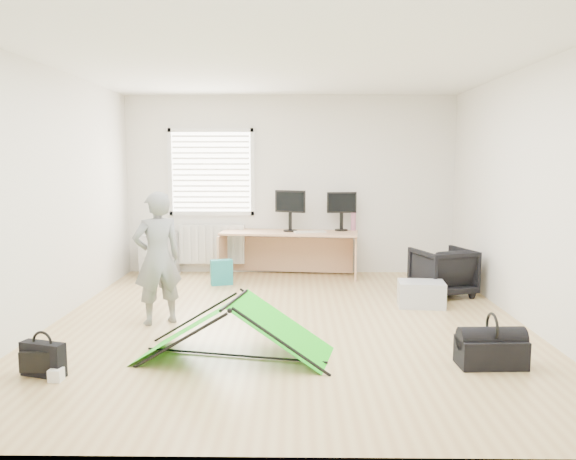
{
  "coord_description": "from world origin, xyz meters",
  "views": [
    {
      "loc": [
        0.09,
        -5.84,
        1.72
      ],
      "look_at": [
        0.0,
        0.4,
        0.95
      ],
      "focal_mm": 35.0,
      "sensor_mm": 36.0,
      "label": 1
    }
  ],
  "objects_px": {
    "filing_cabinet": "(160,255)",
    "thermos": "(353,221)",
    "monitor_left": "(290,216)",
    "laptop_bag": "(43,359)",
    "storage_crate": "(421,294)",
    "monitor_right": "(341,217)",
    "office_chair": "(443,272)",
    "kite": "(235,329)",
    "duffel_bag": "(491,352)",
    "desk": "(289,255)",
    "person": "(158,258)"
  },
  "relations": [
    {
      "from": "filing_cabinet",
      "to": "laptop_bag",
      "type": "bearing_deg",
      "value": -77.38
    },
    {
      "from": "duffel_bag",
      "to": "storage_crate",
      "type": "bearing_deg",
      "value": 92.03
    },
    {
      "from": "monitor_left",
      "to": "person",
      "type": "distance_m",
      "value": 2.81
    },
    {
      "from": "monitor_left",
      "to": "monitor_right",
      "type": "relative_size",
      "value": 1.05
    },
    {
      "from": "monitor_right",
      "to": "office_chair",
      "type": "xyz_separation_m",
      "value": [
        1.2,
        -1.25,
        -0.58
      ]
    },
    {
      "from": "office_chair",
      "to": "laptop_bag",
      "type": "bearing_deg",
      "value": 17.22
    },
    {
      "from": "monitor_left",
      "to": "office_chair",
      "type": "relative_size",
      "value": 0.69
    },
    {
      "from": "laptop_bag",
      "to": "filing_cabinet",
      "type": "bearing_deg",
      "value": 106.97
    },
    {
      "from": "desk",
      "to": "office_chair",
      "type": "xyz_separation_m",
      "value": [
        1.98,
        -1.1,
        -0.03
      ]
    },
    {
      "from": "filing_cabinet",
      "to": "thermos",
      "type": "relative_size",
      "value": 2.34
    },
    {
      "from": "desk",
      "to": "duffel_bag",
      "type": "height_order",
      "value": "desk"
    },
    {
      "from": "monitor_right",
      "to": "duffel_bag",
      "type": "height_order",
      "value": "monitor_right"
    },
    {
      "from": "desk",
      "to": "laptop_bag",
      "type": "distance_m",
      "value": 4.34
    },
    {
      "from": "laptop_bag",
      "to": "storage_crate",
      "type": "bearing_deg",
      "value": 49.12
    },
    {
      "from": "thermos",
      "to": "office_chair",
      "type": "relative_size",
      "value": 0.4
    },
    {
      "from": "monitor_left",
      "to": "laptop_bag",
      "type": "height_order",
      "value": "monitor_left"
    },
    {
      "from": "monitor_right",
      "to": "duffel_bag",
      "type": "bearing_deg",
      "value": -85.53
    },
    {
      "from": "duffel_bag",
      "to": "kite",
      "type": "bearing_deg",
      "value": 172.47
    },
    {
      "from": "person",
      "to": "monitor_right",
      "type": "bearing_deg",
      "value": -159.84
    },
    {
      "from": "kite",
      "to": "storage_crate",
      "type": "height_order",
      "value": "kite"
    },
    {
      "from": "person",
      "to": "desk",
      "type": "bearing_deg",
      "value": -149.34
    },
    {
      "from": "desk",
      "to": "monitor_left",
      "type": "bearing_deg",
      "value": 78.08
    },
    {
      "from": "office_chair",
      "to": "person",
      "type": "distance_m",
      "value": 3.61
    },
    {
      "from": "filing_cabinet",
      "to": "laptop_bag",
      "type": "height_order",
      "value": "filing_cabinet"
    },
    {
      "from": "kite",
      "to": "duffel_bag",
      "type": "relative_size",
      "value": 3.0
    },
    {
      "from": "desk",
      "to": "storage_crate",
      "type": "relative_size",
      "value": 3.74
    },
    {
      "from": "kite",
      "to": "storage_crate",
      "type": "relative_size",
      "value": 3.1
    },
    {
      "from": "monitor_right",
      "to": "person",
      "type": "height_order",
      "value": "person"
    },
    {
      "from": "desk",
      "to": "monitor_right",
      "type": "height_order",
      "value": "monitor_right"
    },
    {
      "from": "desk",
      "to": "office_chair",
      "type": "height_order",
      "value": "desk"
    },
    {
      "from": "duffel_bag",
      "to": "filing_cabinet",
      "type": "bearing_deg",
      "value": 132.53
    },
    {
      "from": "desk",
      "to": "thermos",
      "type": "height_order",
      "value": "thermos"
    },
    {
      "from": "monitor_right",
      "to": "office_chair",
      "type": "bearing_deg",
      "value": -55.91
    },
    {
      "from": "monitor_right",
      "to": "office_chair",
      "type": "height_order",
      "value": "monitor_right"
    },
    {
      "from": "monitor_left",
      "to": "person",
      "type": "height_order",
      "value": "person"
    },
    {
      "from": "person",
      "to": "kite",
      "type": "height_order",
      "value": "person"
    },
    {
      "from": "thermos",
      "to": "monitor_left",
      "type": "bearing_deg",
      "value": -171.21
    },
    {
      "from": "person",
      "to": "kite",
      "type": "distance_m",
      "value": 1.45
    },
    {
      "from": "filing_cabinet",
      "to": "thermos",
      "type": "bearing_deg",
      "value": 14.74
    },
    {
      "from": "monitor_left",
      "to": "person",
      "type": "bearing_deg",
      "value": -97.19
    },
    {
      "from": "monitor_left",
      "to": "kite",
      "type": "bearing_deg",
      "value": -75.31
    },
    {
      "from": "filing_cabinet",
      "to": "duffel_bag",
      "type": "xyz_separation_m",
      "value": [
        3.69,
        -3.69,
        -0.2
      ]
    },
    {
      "from": "laptop_bag",
      "to": "person",
      "type": "bearing_deg",
      "value": 85.67
    },
    {
      "from": "filing_cabinet",
      "to": "office_chair",
      "type": "height_order",
      "value": "filing_cabinet"
    },
    {
      "from": "monitor_left",
      "to": "filing_cabinet",
      "type": "bearing_deg",
      "value": -158.75
    },
    {
      "from": "filing_cabinet",
      "to": "kite",
      "type": "distance_m",
      "value": 3.8
    },
    {
      "from": "office_chair",
      "to": "thermos",
      "type": "bearing_deg",
      "value": -69.84
    },
    {
      "from": "duffel_bag",
      "to": "office_chair",
      "type": "bearing_deg",
      "value": 82.11
    },
    {
      "from": "desk",
      "to": "person",
      "type": "bearing_deg",
      "value": -113.09
    },
    {
      "from": "desk",
      "to": "kite",
      "type": "bearing_deg",
      "value": -90.91
    }
  ]
}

